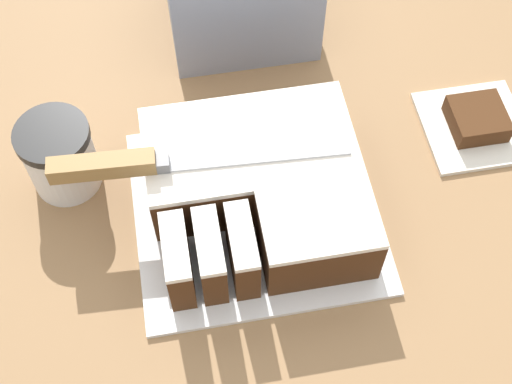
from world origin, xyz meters
TOP-DOWN VIEW (x-y plane):
  - ground_plane at (0.00, 0.00)m, footprint 8.00×8.00m
  - countertop at (0.00, 0.00)m, footprint 1.40×1.10m
  - cake_board at (-0.08, -0.05)m, footprint 0.28×0.27m
  - cake at (-0.07, -0.05)m, footprint 0.24×0.22m
  - knife at (-0.21, -0.02)m, footprint 0.33×0.04m
  - coffee_cup at (-0.29, 0.04)m, footprint 0.08×0.08m
  - paper_napkin at (0.21, 0.02)m, footprint 0.13×0.13m
  - brownie at (0.21, 0.02)m, footprint 0.07×0.07m

SIDE VIEW (x-z plane):
  - ground_plane at x=0.00m, z-range 0.00..0.00m
  - countertop at x=0.00m, z-range 0.00..0.89m
  - cake_board at x=-0.08m, z-range 0.89..0.89m
  - paper_napkin at x=0.21m, z-range 0.89..0.89m
  - brownie at x=0.21m, z-range 0.89..0.92m
  - cake at x=-0.07m, z-range 0.89..0.97m
  - coffee_cup at x=-0.29m, z-range 0.89..0.98m
  - knife at x=-0.21m, z-range 0.97..0.99m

